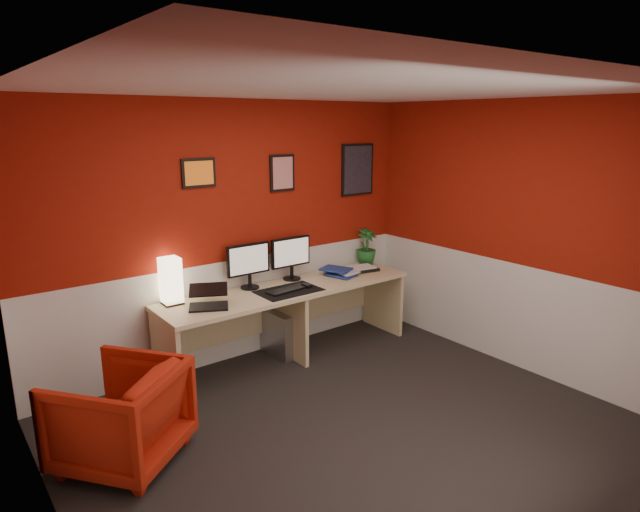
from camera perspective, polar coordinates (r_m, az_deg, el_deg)
The scene contains 28 objects.
ground at distance 4.32m, azimuth 3.61°, elevation -18.06°, with size 4.00×3.50×0.01m, color black.
ceiling at distance 3.67m, azimuth 4.23°, elevation 17.23°, with size 4.00×3.50×0.01m, color white.
wall_back at distance 5.21m, azimuth -8.93°, elevation 2.31°, with size 4.00×0.01×2.50m, color maroon.
wall_front at distance 2.82m, azimuth 28.40°, elevation -9.45°, with size 4.00×0.01×2.50m, color maroon.
wall_left at distance 2.96m, azimuth -26.93°, elevation -8.20°, with size 0.01×3.50×2.50m, color maroon.
wall_right at distance 5.31m, azimuth 20.33°, elevation 1.82°, with size 0.01×3.50×2.50m, color maroon.
wainscot_back at distance 5.41m, azimuth -8.60°, elevation -5.50°, with size 4.00×0.01×1.00m, color silver.
wainscot_front at distance 3.18m, azimuth 26.63°, elevation -21.98°, with size 4.00×0.01×1.00m, color silver.
wainscot_left at distance 3.30m, azimuth -25.31°, elevation -20.36°, with size 0.01×3.50×1.00m, color silver.
wainscot_right at distance 5.50m, azimuth 19.64°, elevation -5.83°, with size 0.01×3.50×1.00m, color silver.
desk at distance 5.36m, azimuth -3.24°, elevation -7.06°, with size 2.60×0.65×0.73m, color #CEBA84.
shoji_lamp at distance 4.89m, azimuth -15.48°, elevation -2.69°, with size 0.16×0.16×0.40m, color #FFE5B2.
laptop at distance 4.74m, azimuth -11.74°, elevation -4.12°, with size 0.33×0.23×0.22m, color black.
monitor_left at distance 5.18m, azimuth -7.51°, elevation -0.33°, with size 0.45×0.06×0.58m, color black.
monitor_right at distance 5.43m, azimuth -3.03°, elevation 0.46°, with size 0.45×0.06×0.58m, color black.
desk_mat at distance 5.13m, azimuth -3.33°, elevation -3.69°, with size 0.60×0.38×0.01m, color black.
keyboard at distance 5.12m, azimuth -3.47°, elevation -3.58°, with size 0.42×0.14×0.02m, color black.
mouse at distance 5.22m, azimuth -1.41°, elevation -3.14°, with size 0.06×0.10×0.03m, color black.
book_bottom at distance 5.53m, azimuth 1.53°, elevation -2.25°, with size 0.22×0.29×0.03m, color navy.
book_middle at distance 5.58m, azimuth 1.65°, elevation -1.81°, with size 0.22×0.30×0.02m, color silver.
book_top at distance 5.52m, azimuth 1.19°, elevation -1.72°, with size 0.22×0.30×0.03m, color navy.
zen_tray at distance 5.83m, azimuth 4.27°, elevation -1.39°, with size 0.35×0.25×0.03m, color black.
potted_plant at distance 6.07m, azimuth 4.92°, elevation 1.00°, with size 0.22×0.22×0.40m, color #19591E.
pc_tower at distance 5.50m, azimuth -4.27°, elevation -8.09°, with size 0.20×0.45×0.45m, color #99999E.
armchair at distance 4.07m, azimuth -20.36°, elevation -15.48°, with size 0.75×0.77×0.70m, color #AC1A06.
art_left at distance 4.95m, azimuth -12.71°, elevation 8.56°, with size 0.32×0.02×0.26m, color orange.
art_center at distance 5.39m, azimuth -4.01°, elevation 8.75°, with size 0.28×0.02×0.36m, color red.
art_right at distance 5.99m, azimuth 3.97°, elevation 9.09°, with size 0.44×0.02×0.56m, color black.
Camera 1 is at (-2.43, -2.74, 2.29)m, focal length 30.27 mm.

